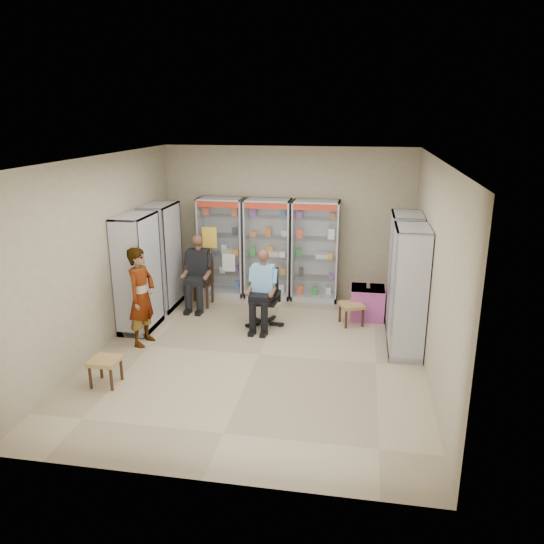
% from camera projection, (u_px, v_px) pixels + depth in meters
% --- Properties ---
extents(floor, '(6.00, 6.00, 0.00)m').
position_uv_depth(floor, '(259.00, 355.00, 8.25)').
color(floor, tan).
rests_on(floor, ground).
extents(room_shell, '(5.02, 6.02, 3.01)m').
position_uv_depth(room_shell, '(258.00, 231.00, 7.69)').
color(room_shell, tan).
rests_on(room_shell, ground).
extents(cabinet_back_left, '(0.90, 0.50, 2.00)m').
position_uv_depth(cabinet_back_left, '(222.00, 247.00, 10.75)').
color(cabinet_back_left, '#A7A9AE').
rests_on(cabinet_back_left, floor).
extents(cabinet_back_mid, '(0.90, 0.50, 2.00)m').
position_uv_depth(cabinet_back_mid, '(268.00, 249.00, 10.60)').
color(cabinet_back_mid, silver).
rests_on(cabinet_back_mid, floor).
extents(cabinet_back_right, '(0.90, 0.50, 2.00)m').
position_uv_depth(cabinet_back_right, '(315.00, 251.00, 10.44)').
color(cabinet_back_right, '#AFB0B6').
rests_on(cabinet_back_right, floor).
extents(cabinet_right_far, '(0.90, 0.50, 2.00)m').
position_uv_depth(cabinet_right_far, '(404.00, 271.00, 9.11)').
color(cabinet_right_far, silver).
rests_on(cabinet_right_far, floor).
extents(cabinet_right_near, '(0.90, 0.50, 2.00)m').
position_uv_depth(cabinet_right_near, '(408.00, 292.00, 8.07)').
color(cabinet_right_near, '#B4B6BC').
rests_on(cabinet_right_near, floor).
extents(cabinet_left_far, '(0.90, 0.50, 2.00)m').
position_uv_depth(cabinet_left_far, '(162.00, 257.00, 10.03)').
color(cabinet_left_far, '#9FA0A6').
rests_on(cabinet_left_far, floor).
extents(cabinet_left_near, '(0.90, 0.50, 2.00)m').
position_uv_depth(cabinet_left_near, '(138.00, 273.00, 8.99)').
color(cabinet_left_near, '#A7A9AE').
rests_on(cabinet_left_near, floor).
extents(wooden_chair, '(0.42, 0.42, 0.94)m').
position_uv_depth(wooden_chair, '(200.00, 282.00, 10.26)').
color(wooden_chair, black).
rests_on(wooden_chair, floor).
extents(seated_customer, '(0.44, 0.60, 1.34)m').
position_uv_depth(seated_customer, '(199.00, 273.00, 10.15)').
color(seated_customer, black).
rests_on(seated_customer, floor).
extents(office_chair, '(0.59, 0.59, 1.03)m').
position_uv_depth(office_chair, '(264.00, 298.00, 9.26)').
color(office_chair, black).
rests_on(office_chair, floor).
extents(seated_shopkeeper, '(0.47, 0.62, 1.31)m').
position_uv_depth(seated_shopkeeper, '(264.00, 291.00, 9.17)').
color(seated_shopkeeper, '#71A9E1').
rests_on(seated_shopkeeper, floor).
extents(pink_trunk, '(0.60, 0.58, 0.58)m').
position_uv_depth(pink_trunk, '(367.00, 303.00, 9.67)').
color(pink_trunk, '#BD4B8A').
rests_on(pink_trunk, floor).
extents(tea_glass, '(0.07, 0.07, 0.10)m').
position_uv_depth(tea_glass, '(368.00, 285.00, 9.58)').
color(tea_glass, '#551707').
rests_on(tea_glass, pink_trunk).
extents(woven_stool_a, '(0.51, 0.51, 0.39)m').
position_uv_depth(woven_stool_a, '(351.00, 314.00, 9.39)').
color(woven_stool_a, '#9F6F43').
rests_on(woven_stool_a, floor).
extents(woven_stool_b, '(0.38, 0.38, 0.38)m').
position_uv_depth(woven_stool_b, '(106.00, 371.00, 7.30)').
color(woven_stool_b, '#9C7341').
rests_on(woven_stool_b, floor).
extents(standing_man, '(0.48, 0.64, 1.61)m').
position_uv_depth(standing_man, '(142.00, 297.00, 8.44)').
color(standing_man, '#969598').
rests_on(standing_man, floor).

